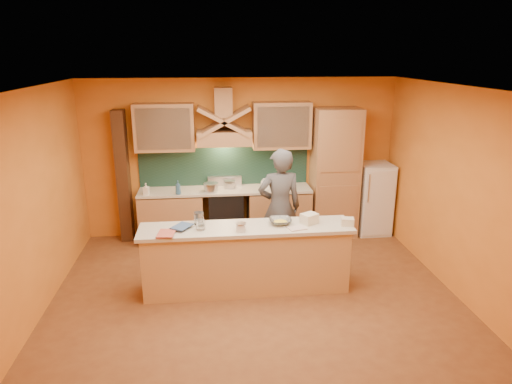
{
  "coord_description": "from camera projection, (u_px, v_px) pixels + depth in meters",
  "views": [
    {
      "loc": [
        -0.59,
        -5.45,
        3.21
      ],
      "look_at": [
        0.1,
        0.9,
        1.25
      ],
      "focal_mm": 32.0,
      "sensor_mm": 36.0,
      "label": 1
    }
  ],
  "objects": [
    {
      "name": "base_cabinet_left",
      "position": [
        172.0,
        217.0,
        8.02
      ],
      "size": [
        1.1,
        0.6,
        0.86
      ],
      "primitive_type": "cube",
      "color": "tan",
      "rests_on": "floor"
    },
    {
      "name": "soap_bottle_a",
      "position": [
        146.0,
        189.0,
        7.63
      ],
      "size": [
        0.1,
        0.11,
        0.2
      ],
      "primitive_type": "imported",
      "rotation": [
        0.0,
        0.0,
        -0.2
      ],
      "color": "white",
      "rests_on": "counter_top"
    },
    {
      "name": "pantry_column",
      "position": [
        335.0,
        173.0,
        8.11
      ],
      "size": [
        0.8,
        0.6,
        2.3
      ],
      "primitive_type": "cube",
      "color": "tan",
      "rests_on": "floor"
    },
    {
      "name": "fridge",
      "position": [
        373.0,
        198.0,
        8.33
      ],
      "size": [
        0.58,
        0.6,
        1.3
      ],
      "primitive_type": "cube",
      "color": "white",
      "rests_on": "floor"
    },
    {
      "name": "wall_right",
      "position": [
        461.0,
        194.0,
        6.06
      ],
      "size": [
        0.02,
        5.0,
        2.8
      ],
      "primitive_type": "cube",
      "color": "orange",
      "rests_on": "floor"
    },
    {
      "name": "island_top",
      "position": [
        246.0,
        228.0,
        6.19
      ],
      "size": [
        2.9,
        0.62,
        0.05
      ],
      "primitive_type": "cube",
      "color": "beige",
      "rests_on": "island_body"
    },
    {
      "name": "jar_large",
      "position": [
        199.0,
        218.0,
        6.24
      ],
      "size": [
        0.16,
        0.16,
        0.17
      ],
      "primitive_type": "cylinder",
      "rotation": [
        0.0,
        0.0,
        0.26
      ],
      "color": "silver",
      "rests_on": "island_top"
    },
    {
      "name": "person",
      "position": [
        280.0,
        208.0,
        6.99
      ],
      "size": [
        0.71,
        0.49,
        1.85
      ],
      "primitive_type": "imported",
      "rotation": [
        0.0,
        0.0,
        3.21
      ],
      "color": "#4C4C51",
      "rests_on": "floor"
    },
    {
      "name": "upper_cabinet_right",
      "position": [
        282.0,
        125.0,
        7.88
      ],
      "size": [
        1.0,
        0.35,
        0.8
      ],
      "primitive_type": "cube",
      "color": "tan",
      "rests_on": "wall_back"
    },
    {
      "name": "mixing_bowl",
      "position": [
        280.0,
        221.0,
        6.27
      ],
      "size": [
        0.31,
        0.31,
        0.08
      ],
      "primitive_type": "imported",
      "rotation": [
        0.0,
        0.0,
        -0.02
      ],
      "color": "silver",
      "rests_on": "island_top"
    },
    {
      "name": "kitchen_scale",
      "position": [
        241.0,
        228.0,
        6.01
      ],
      "size": [
        0.13,
        0.13,
        0.1
      ],
      "primitive_type": "cube",
      "rotation": [
        0.0,
        0.0,
        -0.14
      ],
      "color": "silver",
      "rests_on": "island_top"
    },
    {
      "name": "wall_left",
      "position": [
        29.0,
        209.0,
        5.49
      ],
      "size": [
        0.02,
        5.0,
        2.8
      ],
      "primitive_type": "cube",
      "color": "orange",
      "rests_on": "floor"
    },
    {
      "name": "grocery_bag_a",
      "position": [
        309.0,
        218.0,
        6.29
      ],
      "size": [
        0.27,
        0.26,
        0.14
      ],
      "primitive_type": "cube",
      "rotation": [
        0.0,
        0.0,
        0.55
      ],
      "color": "beige",
      "rests_on": "island_top"
    },
    {
      "name": "book_lower",
      "position": [
        158.0,
        234.0,
        5.9
      ],
      "size": [
        0.25,
        0.32,
        0.03
      ],
      "primitive_type": "imported",
      "rotation": [
        0.0,
        0.0,
        -0.11
      ],
      "color": "#BC5243",
      "rests_on": "island_top"
    },
    {
      "name": "backsplash",
      "position": [
        224.0,
        167.0,
        8.15
      ],
      "size": [
        3.0,
        0.03,
        0.7
      ],
      "primitive_type": "cube",
      "color": "#163129",
      "rests_on": "wall_back"
    },
    {
      "name": "soap_bottle_b",
      "position": [
        178.0,
        187.0,
        7.64
      ],
      "size": [
        0.1,
        0.1,
        0.24
      ],
      "primitive_type": "imported",
      "rotation": [
        0.0,
        0.0,
        0.07
      ],
      "color": "#315E89",
      "rests_on": "counter_top"
    },
    {
      "name": "wall_back",
      "position": [
        241.0,
        158.0,
        8.15
      ],
      "size": [
        5.5,
        0.02,
        2.8
      ],
      "primitive_type": "cube",
      "color": "orange",
      "rests_on": "floor"
    },
    {
      "name": "range_hood",
      "position": [
        224.0,
        137.0,
        7.76
      ],
      "size": [
        0.92,
        0.5,
        0.24
      ],
      "primitive_type": "cube",
      "color": "tan",
      "rests_on": "wall_back"
    },
    {
      "name": "bowl_back",
      "position": [
        277.0,
        185.0,
        8.11
      ],
      "size": [
        0.29,
        0.29,
        0.07
      ],
      "primitive_type": "imported",
      "rotation": [
        0.0,
        0.0,
        -0.36
      ],
      "color": "white",
      "rests_on": "counter_top"
    },
    {
      "name": "dish_rack",
      "position": [
        270.0,
        183.0,
        8.12
      ],
      "size": [
        0.36,
        0.32,
        0.11
      ],
      "primitive_type": "cube",
      "rotation": [
        0.0,
        0.0,
        -0.3
      ],
      "color": "silver",
      "rests_on": "counter_top"
    },
    {
      "name": "ceiling",
      "position": [
        256.0,
        89.0,
        5.36
      ],
      "size": [
        5.5,
        5.0,
        0.01
      ],
      "primitive_type": "cube",
      "color": "white",
      "rests_on": "wall_back"
    },
    {
      "name": "hood_chimney",
      "position": [
        223.0,
        102.0,
        7.68
      ],
      "size": [
        0.3,
        0.3,
        0.5
      ],
      "primitive_type": "cube",
      "color": "tan",
      "rests_on": "wall_back"
    },
    {
      "name": "counter_top",
      "position": [
        225.0,
        190.0,
        7.98
      ],
      "size": [
        3.0,
        0.62,
        0.04
      ],
      "primitive_type": "cube",
      "color": "beige",
      "rests_on": "base_cabinet_left"
    },
    {
      "name": "pot_small",
      "position": [
        229.0,
        186.0,
        8.02
      ],
      "size": [
        0.19,
        0.19,
        0.13
      ],
      "primitive_type": "cylinder",
      "rotation": [
        0.0,
        0.0,
        0.02
      ],
      "color": "silver",
      "rests_on": "stove"
    },
    {
      "name": "grocery_bag_b",
      "position": [
        347.0,
        222.0,
        6.22
      ],
      "size": [
        0.19,
        0.16,
        0.1
      ],
      "primitive_type": "cube",
      "rotation": [
        0.0,
        0.0,
        -0.21
      ],
      "color": "beige",
      "rests_on": "island_top"
    },
    {
      "name": "floor",
      "position": [
        256.0,
        299.0,
        6.18
      ],
      "size": [
        5.5,
        5.0,
        0.01
      ],
      "primitive_type": "cube",
      "color": "brown",
      "rests_on": "ground"
    },
    {
      "name": "jar_small",
      "position": [
        201.0,
        225.0,
        6.06
      ],
      "size": [
        0.16,
        0.16,
        0.13
      ],
      "primitive_type": "cylinder",
      "rotation": [
        0.0,
        0.0,
        0.34
      ],
      "color": "white",
      "rests_on": "island_top"
    },
    {
      "name": "upper_cabinet_left",
      "position": [
        164.0,
        127.0,
        7.67
      ],
      "size": [
        1.0,
        0.35,
        0.8
      ],
      "primitive_type": "cube",
      "color": "tan",
      "rests_on": "wall_back"
    },
    {
      "name": "pot_large",
      "position": [
        211.0,
        189.0,
        7.81
      ],
      "size": [
        0.27,
        0.27,
        0.14
      ],
      "primitive_type": "cylinder",
      "rotation": [
        0.0,
        0.0,
        -0.19
      ],
      "color": "#B0B1B7",
      "rests_on": "stove"
    },
    {
      "name": "book_upper",
      "position": [
        176.0,
        225.0,
        6.14
      ],
      "size": [
        0.32,
        0.35,
        0.02
      ],
      "primitive_type": "imported",
      "rotation": [
        0.0,
        0.0,
        -0.58
      ],
      "color": "#3B5482",
      "rests_on": "island_top"
    },
    {
      "name": "trim_column_left",
      "position": [
        123.0,
        177.0,
        7.87
      ],
      "size": [
        0.2,
        0.3,
        2.3
      ],
      "primitive_type": "cube",
      "color": "#472816",
      "rests_on": "floor"
    },
    {
      "name": "cloth",
      "position": [
        297.0,
        228.0,
        6.11
      ],
      "size": [
        0.27,
        0.23,
        0.02
      ],
      "primitive_type": "cube",
      "rotation": [
        0.0,
        0.0,
        0.27
      ],
      "color": "beige",
      "rests_on": "island_top"
    },
    {
      "name": "base_cabinet_right",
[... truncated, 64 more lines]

